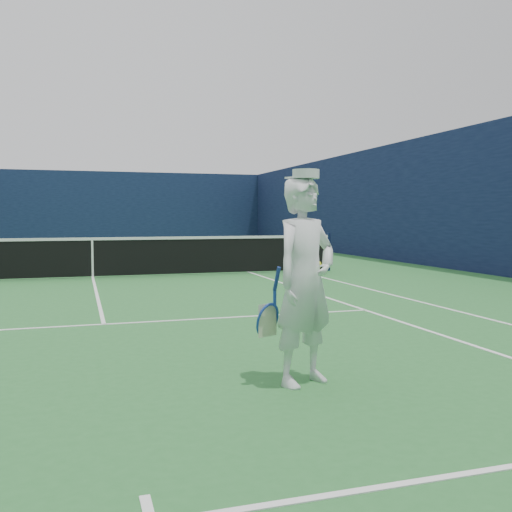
{
  "coord_description": "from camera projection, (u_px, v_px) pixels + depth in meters",
  "views": [
    {
      "loc": [
        -0.31,
        -14.65,
        1.53
      ],
      "look_at": [
        1.64,
        -8.38,
        1.07
      ],
      "focal_mm": 40.0,
      "sensor_mm": 36.0,
      "label": 1
    }
  ],
  "objects": [
    {
      "name": "tennis_net",
      "position": [
        92.0,
        256.0,
        14.11
      ],
      "size": [
        12.88,
        0.09,
        1.07
      ],
      "color": "#141E4C",
      "rests_on": "ground"
    },
    {
      "name": "ground",
      "position": [
        93.0,
        278.0,
        14.15
      ],
      "size": [
        80.0,
        80.0,
        0.0
      ],
      "primitive_type": "plane",
      "color": "#296C30",
      "rests_on": "ground"
    },
    {
      "name": "court_markings",
      "position": [
        93.0,
        278.0,
        14.15
      ],
      "size": [
        11.03,
        23.83,
        0.01
      ],
      "color": "white",
      "rests_on": "ground"
    },
    {
      "name": "tennis_player",
      "position": [
        305.0,
        280.0,
        5.16
      ],
      "size": [
        0.9,
        0.7,
        1.95
      ],
      "rotation": [
        0.0,
        0.0,
        0.43
      ],
      "color": "white",
      "rests_on": "ground"
    },
    {
      "name": "windscreen_fence",
      "position": [
        91.0,
        197.0,
        14.01
      ],
      "size": [
        20.12,
        36.12,
        4.0
      ],
      "color": "#0F1B3A",
      "rests_on": "ground"
    }
  ]
}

